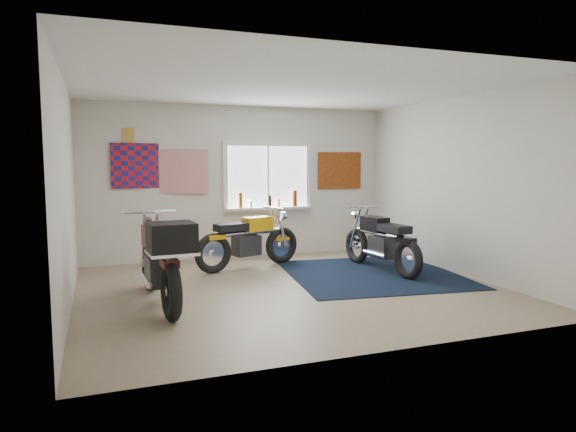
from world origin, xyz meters
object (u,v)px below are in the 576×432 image
object	(u,v)px
yellow_triumph	(248,242)
black_chrome_bike	(381,243)
navy_rug	(372,274)
maroon_tourer	(161,260)

from	to	relation	value
yellow_triumph	black_chrome_bike	world-z (taller)	black_chrome_bike
navy_rug	black_chrome_bike	distance (m)	0.53
maroon_tourer	yellow_triumph	bearing A→B (deg)	-44.11
black_chrome_bike	maroon_tourer	bearing A→B (deg)	98.90
black_chrome_bike	maroon_tourer	xyz separation A→B (m)	(-3.49, -0.91, 0.13)
maroon_tourer	navy_rug	bearing A→B (deg)	-80.78
navy_rug	maroon_tourer	xyz separation A→B (m)	(-3.24, -0.72, 0.56)
navy_rug	maroon_tourer	distance (m)	3.36
black_chrome_bike	yellow_triumph	bearing A→B (deg)	58.26
navy_rug	yellow_triumph	size ratio (longest dim) A/B	1.37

